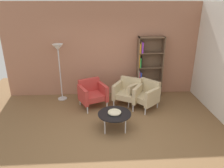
{
  "coord_description": "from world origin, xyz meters",
  "views": [
    {
      "loc": [
        -0.29,
        -4.17,
        2.93
      ],
      "look_at": [
        0.02,
        0.84,
        0.95
      ],
      "focal_mm": 34.34,
      "sensor_mm": 36.0,
      "label": 1
    }
  ],
  "objects_px": {
    "decorative_bowl": "(115,112)",
    "armchair_corner_red": "(92,93)",
    "bookshelf_tall": "(147,67)",
    "armchair_by_bookshelf": "(128,92)",
    "coffee_table_low": "(114,115)",
    "armchair_spare_guest": "(145,94)",
    "floor_lamp_torchiere": "(58,54)"
  },
  "relations": [
    {
      "from": "bookshelf_tall",
      "to": "coffee_table_low",
      "type": "distance_m",
      "value": 2.34
    },
    {
      "from": "coffee_table_low",
      "to": "floor_lamp_torchiere",
      "type": "xyz_separation_m",
      "value": [
        -1.53,
        1.75,
        1.08
      ]
    },
    {
      "from": "armchair_by_bookshelf",
      "to": "armchair_corner_red",
      "type": "height_order",
      "value": "same"
    },
    {
      "from": "coffee_table_low",
      "to": "armchair_corner_red",
      "type": "height_order",
      "value": "armchair_corner_red"
    },
    {
      "from": "bookshelf_tall",
      "to": "armchair_spare_guest",
      "type": "relative_size",
      "value": 2.0
    },
    {
      "from": "armchair_spare_guest",
      "to": "floor_lamp_torchiere",
      "type": "distance_m",
      "value": 2.77
    },
    {
      "from": "decorative_bowl",
      "to": "armchair_spare_guest",
      "type": "height_order",
      "value": "armchair_spare_guest"
    },
    {
      "from": "armchair_corner_red",
      "to": "armchair_spare_guest",
      "type": "distance_m",
      "value": 1.52
    },
    {
      "from": "bookshelf_tall",
      "to": "armchair_corner_red",
      "type": "xyz_separation_m",
      "value": [
        -1.75,
        -0.73,
        -0.52
      ]
    },
    {
      "from": "bookshelf_tall",
      "to": "armchair_by_bookshelf",
      "type": "distance_m",
      "value": 1.11
    },
    {
      "from": "decorative_bowl",
      "to": "armchair_corner_red",
      "type": "height_order",
      "value": "armchair_corner_red"
    },
    {
      "from": "coffee_table_low",
      "to": "armchair_by_bookshelf",
      "type": "bearing_deg",
      "value": 68.53
    },
    {
      "from": "bookshelf_tall",
      "to": "armchair_by_bookshelf",
      "type": "bearing_deg",
      "value": -135.13
    },
    {
      "from": "coffee_table_low",
      "to": "floor_lamp_torchiere",
      "type": "relative_size",
      "value": 0.46
    },
    {
      "from": "armchair_corner_red",
      "to": "bookshelf_tall",
      "type": "bearing_deg",
      "value": -1.79
    },
    {
      "from": "coffee_table_low",
      "to": "armchair_by_bookshelf",
      "type": "height_order",
      "value": "armchair_by_bookshelf"
    },
    {
      "from": "armchair_corner_red",
      "to": "armchair_spare_guest",
      "type": "height_order",
      "value": "same"
    },
    {
      "from": "armchair_by_bookshelf",
      "to": "floor_lamp_torchiere",
      "type": "relative_size",
      "value": 0.54
    },
    {
      "from": "bookshelf_tall",
      "to": "armchair_spare_guest",
      "type": "height_order",
      "value": "bookshelf_tall"
    },
    {
      "from": "armchair_spare_guest",
      "to": "floor_lamp_torchiere",
      "type": "xyz_separation_m",
      "value": [
        -2.48,
        0.7,
        1.03
      ]
    },
    {
      "from": "coffee_table_low",
      "to": "floor_lamp_torchiere",
      "type": "distance_m",
      "value": 2.56
    },
    {
      "from": "decorative_bowl",
      "to": "armchair_corner_red",
      "type": "relative_size",
      "value": 0.35
    },
    {
      "from": "bookshelf_tall",
      "to": "floor_lamp_torchiere",
      "type": "xyz_separation_m",
      "value": [
        -2.71,
        -0.19,
        0.51
      ]
    },
    {
      "from": "armchair_corner_red",
      "to": "coffee_table_low",
      "type": "bearing_deg",
      "value": -89.47
    },
    {
      "from": "bookshelf_tall",
      "to": "armchair_spare_guest",
      "type": "bearing_deg",
      "value": -104.64
    },
    {
      "from": "armchair_by_bookshelf",
      "to": "floor_lamp_torchiere",
      "type": "distance_m",
      "value": 2.32
    },
    {
      "from": "decorative_bowl",
      "to": "armchair_corner_red",
      "type": "distance_m",
      "value": 1.34
    },
    {
      "from": "decorative_bowl",
      "to": "armchair_spare_guest",
      "type": "relative_size",
      "value": 0.34
    },
    {
      "from": "bookshelf_tall",
      "to": "floor_lamp_torchiere",
      "type": "bearing_deg",
      "value": -175.94
    },
    {
      "from": "decorative_bowl",
      "to": "armchair_by_bookshelf",
      "type": "relative_size",
      "value": 0.34
    },
    {
      "from": "coffee_table_low",
      "to": "decorative_bowl",
      "type": "bearing_deg",
      "value": 69.44
    },
    {
      "from": "armchair_by_bookshelf",
      "to": "armchair_spare_guest",
      "type": "bearing_deg",
      "value": 4.91
    }
  ]
}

